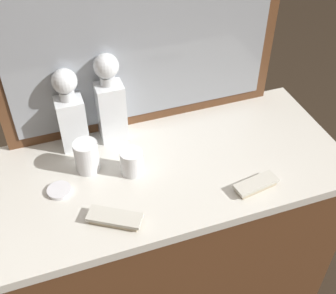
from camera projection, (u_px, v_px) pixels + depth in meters
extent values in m
cube|color=brown|center=(168.00, 248.00, 1.73)|extent=(1.14, 0.53, 0.84)
cube|color=silver|center=(168.00, 169.00, 1.44)|extent=(1.17, 0.55, 0.03)
cube|color=brown|center=(141.00, 26.00, 1.36)|extent=(0.96, 0.03, 0.73)
cube|color=gray|center=(142.00, 28.00, 1.35)|extent=(0.88, 0.01, 0.65)
cube|color=white|center=(72.00, 122.00, 1.44)|extent=(0.09, 0.09, 0.19)
cube|color=brown|center=(74.00, 132.00, 1.47)|extent=(0.08, 0.08, 0.10)
cylinder|color=white|center=(67.00, 95.00, 1.37)|extent=(0.05, 0.05, 0.03)
sphere|color=white|center=(64.00, 81.00, 1.34)|extent=(0.08, 0.08, 0.08)
cube|color=white|center=(111.00, 111.00, 1.47)|extent=(0.09, 0.09, 0.21)
cube|color=brown|center=(112.00, 119.00, 1.49)|extent=(0.08, 0.08, 0.14)
cylinder|color=white|center=(108.00, 80.00, 1.39)|extent=(0.05, 0.05, 0.03)
sphere|color=white|center=(106.00, 66.00, 1.36)|extent=(0.08, 0.08, 0.08)
cylinder|color=white|center=(87.00, 156.00, 1.38)|extent=(0.08, 0.08, 0.11)
cylinder|color=silver|center=(89.00, 167.00, 1.41)|extent=(0.07, 0.07, 0.01)
cylinder|color=white|center=(132.00, 162.00, 1.38)|extent=(0.07, 0.07, 0.08)
cylinder|color=silver|center=(132.00, 170.00, 1.40)|extent=(0.07, 0.07, 0.01)
cube|color=#B7A88C|center=(256.00, 186.00, 1.35)|extent=(0.13, 0.07, 0.01)
cube|color=beige|center=(256.00, 183.00, 1.34)|extent=(0.15, 0.07, 0.01)
cube|color=#B7A88C|center=(115.00, 220.00, 1.25)|extent=(0.15, 0.12, 0.01)
cube|color=beige|center=(115.00, 217.00, 1.24)|extent=(0.16, 0.13, 0.01)
cylinder|color=silver|center=(59.00, 191.00, 1.33)|extent=(0.07, 0.07, 0.01)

